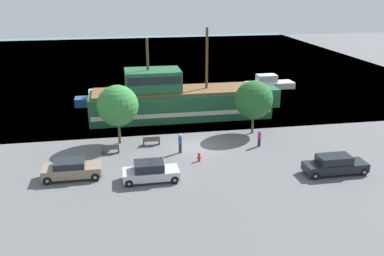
{
  "coord_description": "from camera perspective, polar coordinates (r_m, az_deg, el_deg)",
  "views": [
    {
      "loc": [
        -6.83,
        -35.6,
        14.41
      ],
      "look_at": [
        0.02,
        2.0,
        1.2
      ],
      "focal_mm": 40.0,
      "sensor_mm": 36.0,
      "label": 1
    }
  ],
  "objects": [
    {
      "name": "fire_hydrant",
      "position": [
        35.98,
        0.95,
        -3.83
      ],
      "size": [
        0.42,
        0.25,
        0.76
      ],
      "color": "red",
      "rests_on": "ground_plane"
    },
    {
      "name": "bench_promenade_west",
      "position": [
        38.21,
        -10.83,
        -2.75
      ],
      "size": [
        1.52,
        0.45,
        0.85
      ],
      "color": "#4C4742",
      "rests_on": "ground_plane"
    },
    {
      "name": "ground_plane",
      "position": [
        39.0,
        0.5,
        -2.61
      ],
      "size": [
        160.0,
        160.0,
        0.0
      ],
      "primitive_type": "plane",
      "color": "#5B5B5E"
    },
    {
      "name": "pirate_ship",
      "position": [
        47.14,
        -1.95,
        3.79
      ],
      "size": [
        20.95,
        5.03,
        9.75
      ],
      "color": "#1E5633",
      "rests_on": "water_surface"
    },
    {
      "name": "parked_car_curb_mid",
      "position": [
        35.42,
        18.51,
        -4.67
      ],
      "size": [
        4.96,
        1.77,
        1.53
      ],
      "color": "black",
      "rests_on": "ground_plane"
    },
    {
      "name": "tree_row_east",
      "position": [
        39.48,
        -9.87,
        2.95
      ],
      "size": [
        3.78,
        3.78,
        5.54
      ],
      "color": "brown",
      "rests_on": "ground_plane"
    },
    {
      "name": "pedestrian_walking_near",
      "position": [
        39.5,
        8.97,
        -1.34
      ],
      "size": [
        0.32,
        0.32,
        1.58
      ],
      "color": "#232838",
      "rests_on": "ground_plane"
    },
    {
      "name": "tree_row_mideast",
      "position": [
        42.11,
        8.22,
        3.73
      ],
      "size": [
        3.75,
        3.75,
        5.3
      ],
      "color": "brown",
      "rests_on": "ground_plane"
    },
    {
      "name": "water_surface",
      "position": [
        81.18,
        -5.39,
        8.76
      ],
      "size": [
        80.0,
        80.0,
        0.0
      ],
      "primitive_type": "plane",
      "color": "slate",
      "rests_on": "ground"
    },
    {
      "name": "moored_boat_dockside",
      "position": [
        53.34,
        -11.42,
        3.8
      ],
      "size": [
        7.6,
        1.87,
        1.89
      ],
      "color": "navy",
      "rests_on": "water_surface"
    },
    {
      "name": "moored_boat_outer",
      "position": [
        61.6,
        10.21,
        5.91
      ],
      "size": [
        6.73,
        2.37,
        1.92
      ],
      "color": "silver",
      "rests_on": "water_surface"
    },
    {
      "name": "parked_car_curb_front",
      "position": [
        34.13,
        -15.77,
        -5.32
      ],
      "size": [
        4.39,
        1.91,
        1.47
      ],
      "color": "#7F705B",
      "rests_on": "ground_plane"
    },
    {
      "name": "bench_promenade_east",
      "position": [
        39.61,
        -5.44,
        -1.69
      ],
      "size": [
        1.55,
        0.45,
        0.85
      ],
      "color": "#4C4742",
      "rests_on": "ground_plane"
    },
    {
      "name": "parked_car_curb_rear",
      "position": [
        32.62,
        -5.58,
        -5.81
      ],
      "size": [
        4.23,
        1.88,
        1.52
      ],
      "color": "#B7BCC6",
      "rests_on": "ground_plane"
    },
    {
      "name": "pedestrian_walking_far",
      "position": [
        37.54,
        -1.59,
        -2.03
      ],
      "size": [
        0.32,
        0.32,
        1.77
      ],
      "color": "#232838",
      "rests_on": "ground_plane"
    }
  ]
}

